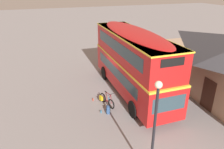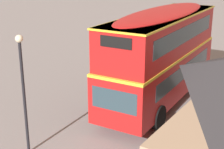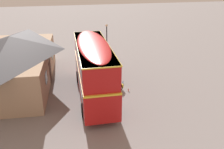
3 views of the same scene
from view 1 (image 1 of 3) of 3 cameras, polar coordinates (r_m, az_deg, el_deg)
name	(u,v)px [view 1 (image 1 of 3)]	position (r m, az deg, el deg)	size (l,w,h in m)	color
ground_plane	(120,88)	(16.80, 2.11, -3.66)	(120.00, 120.00, 0.00)	gray
double_decker_bus	(132,60)	(15.16, 5.57, 4.04)	(9.76, 2.70, 4.79)	black
touring_bicycle	(106,100)	(14.41, -1.56, -6.97)	(1.66, 0.74, 1.06)	black
backpack_on_ground	(108,109)	(13.60, -1.07, -9.45)	(0.34, 0.30, 0.55)	#2D4C7A
water_bottle_red_squeeze	(93,100)	(15.05, -5.20, -6.80)	(0.08, 0.08, 0.22)	#D84C33
water_bottle_blue_sports	(101,112)	(13.73, -3.01, -10.04)	(0.07, 0.07, 0.21)	#338CBF
street_lamp	(155,123)	(8.30, 11.57, -12.82)	(0.28, 0.28, 4.61)	black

